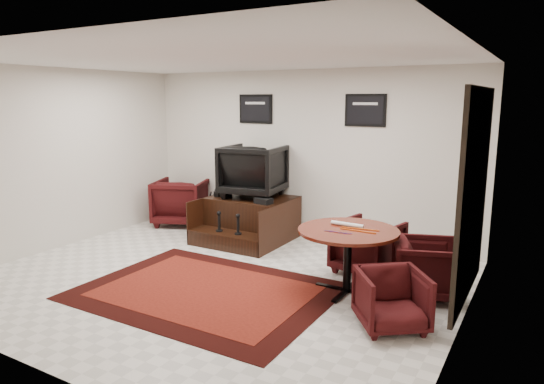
# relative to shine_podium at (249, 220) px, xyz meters

# --- Properties ---
(ground) EXTENTS (6.00, 6.00, 0.00)m
(ground) POSITION_rel_shine_podium_xyz_m (0.63, -1.82, -0.32)
(ground) COLOR silver
(ground) RESTS_ON ground
(room_shell) EXTENTS (6.02, 5.02, 2.81)m
(room_shell) POSITION_rel_shine_podium_xyz_m (1.04, -1.70, 1.46)
(room_shell) COLOR silver
(room_shell) RESTS_ON ground
(area_rug) EXTENTS (3.00, 2.25, 0.01)m
(area_rug) POSITION_rel_shine_podium_xyz_m (0.77, -2.20, -0.32)
(area_rug) COLOR black
(area_rug) RESTS_ON ground
(shine_podium) EXTENTS (1.36, 1.40, 0.70)m
(shine_podium) POSITION_rel_shine_podium_xyz_m (0.00, 0.00, 0.00)
(shine_podium) COLOR black
(shine_podium) RESTS_ON ground
(shine_chair) EXTENTS (1.06, 1.01, 0.97)m
(shine_chair) POSITION_rel_shine_podium_xyz_m (-0.00, 0.14, 0.86)
(shine_chair) COLOR black
(shine_chair) RESTS_ON shine_podium
(shoes_pair) EXTENTS (0.23, 0.26, 0.09)m
(shoes_pair) POSITION_rel_shine_podium_xyz_m (-0.47, -0.09, 0.42)
(shoes_pair) COLOR black
(shoes_pair) RESTS_ON shine_podium
(polish_kit) EXTENTS (0.28, 0.22, 0.09)m
(polish_kit) POSITION_rel_shine_podium_xyz_m (0.43, -0.25, 0.42)
(polish_kit) COLOR black
(polish_kit) RESTS_ON shine_podium
(umbrella_black) EXTENTS (0.29, 0.11, 0.79)m
(umbrella_black) POSITION_rel_shine_podium_xyz_m (-0.81, -0.13, 0.07)
(umbrella_black) COLOR black
(umbrella_black) RESTS_ON ground
(umbrella_hooked) EXTENTS (0.34, 0.13, 0.92)m
(umbrella_hooked) POSITION_rel_shine_podium_xyz_m (-0.82, 0.05, 0.14)
(umbrella_hooked) COLOR black
(umbrella_hooked) RESTS_ON ground
(armchair_side) EXTENTS (1.16, 1.13, 0.94)m
(armchair_side) POSITION_rel_shine_podium_xyz_m (-1.64, 0.20, 0.15)
(armchair_side) COLOR black
(armchair_side) RESTS_ON ground
(meeting_table) EXTENTS (1.21, 1.21, 0.79)m
(meeting_table) POSITION_rel_shine_podium_xyz_m (2.27, -1.33, 0.37)
(meeting_table) COLOR #48170A
(meeting_table) RESTS_ON ground
(table_chair_back) EXTENTS (0.92, 0.88, 0.80)m
(table_chair_back) POSITION_rel_shine_podium_xyz_m (2.26, -0.56, 0.08)
(table_chair_back) COLOR black
(table_chair_back) RESTS_ON ground
(table_chair_window) EXTENTS (0.90, 0.92, 0.76)m
(table_chair_window) POSITION_rel_shine_podium_xyz_m (3.12, -0.98, 0.05)
(table_chair_window) COLOR black
(table_chair_window) RESTS_ON ground
(table_chair_corner) EXTENTS (0.89, 0.88, 0.67)m
(table_chair_corner) POSITION_rel_shine_podium_xyz_m (3.01, -2.00, 0.01)
(table_chair_corner) COLOR black
(table_chair_corner) RESTS_ON ground
(paper_roll) EXTENTS (0.42, 0.07, 0.05)m
(paper_roll) POSITION_rel_shine_podium_xyz_m (2.21, -1.22, 0.49)
(paper_roll) COLOR silver
(paper_roll) RESTS_ON meeting_table
(table_clutter) EXTENTS (0.57, 0.33, 0.01)m
(table_clutter) POSITION_rel_shine_podium_xyz_m (2.36, -1.35, 0.47)
(table_clutter) COLOR #CF4E0B
(table_clutter) RESTS_ON meeting_table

